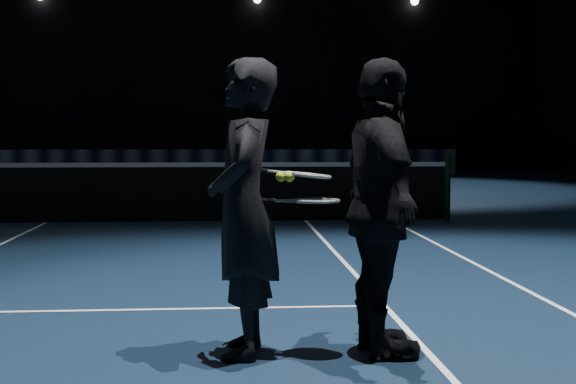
# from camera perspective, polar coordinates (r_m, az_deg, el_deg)

# --- Properties ---
(floor) EXTENTS (36.00, 36.00, 0.00)m
(floor) POSITION_cam_1_polar(r_m,az_deg,el_deg) (13.07, -16.93, -2.17)
(floor) COLOR black
(floor) RESTS_ON ground
(wall_back) EXTENTS (30.00, 0.00, 30.00)m
(wall_back) POSITION_cam_1_polar(r_m,az_deg,el_deg) (31.03, -9.74, 10.67)
(wall_back) COLOR black
(wall_back) RESTS_ON ground
(court_lines) EXTENTS (10.98, 23.78, 0.01)m
(court_lines) POSITION_cam_1_polar(r_m,az_deg,el_deg) (13.07, -16.93, -2.16)
(court_lines) COLOR white
(court_lines) RESTS_ON floor
(net_post_right) EXTENTS (0.10, 0.10, 1.10)m
(net_post_right) POSITION_cam_1_polar(r_m,az_deg,el_deg) (13.19, 11.27, 0.38)
(net_post_right) COLOR black
(net_post_right) RESTS_ON floor
(net_mesh) EXTENTS (12.80, 0.02, 0.86)m
(net_mesh) POSITION_cam_1_polar(r_m,az_deg,el_deg) (13.03, -16.97, -0.21)
(net_mesh) COLOR black
(net_mesh) RESTS_ON floor
(net_tape) EXTENTS (12.80, 0.03, 0.07)m
(net_tape) POSITION_cam_1_polar(r_m,az_deg,el_deg) (13.01, -17.02, 1.84)
(net_tape) COLOR white
(net_tape) RESTS_ON net_mesh
(sponsor_backdrop) EXTENTS (22.00, 0.15, 0.90)m
(sponsor_backdrop) POSITION_cam_1_polar(r_m,az_deg,el_deg) (28.34, -10.11, 2.09)
(sponsor_backdrop) COLOR black
(sponsor_backdrop) RESTS_ON floor
(player_a) EXTENTS (0.49, 0.70, 1.85)m
(player_a) POSITION_cam_1_polar(r_m,az_deg,el_deg) (4.95, -3.17, -1.14)
(player_a) COLOR black
(player_a) RESTS_ON floor
(player_b) EXTENTS (0.56, 1.12, 1.85)m
(player_b) POSITION_cam_1_polar(r_m,az_deg,el_deg) (4.97, 6.66, -1.14)
(player_b) COLOR black
(player_b) RESTS_ON floor
(racket_lower) EXTENTS (0.70, 0.28, 0.03)m
(racket_lower) POSITION_cam_1_polar(r_m,az_deg,el_deg) (4.94, 2.05, -0.62)
(racket_lower) COLOR black
(racket_lower) RESTS_ON player_a
(racket_upper) EXTENTS (0.68, 0.23, 0.10)m
(racket_upper) POSITION_cam_1_polar(r_m,az_deg,el_deg) (4.97, 1.46, 1.21)
(racket_upper) COLOR black
(racket_upper) RESTS_ON player_b
(tennis_balls) EXTENTS (0.12, 0.10, 0.12)m
(tennis_balls) POSITION_cam_1_polar(r_m,az_deg,el_deg) (4.94, -0.22, 1.29)
(tennis_balls) COLOR #C7EE32
(tennis_balls) RESTS_ON racket_upper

